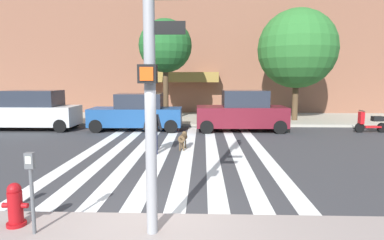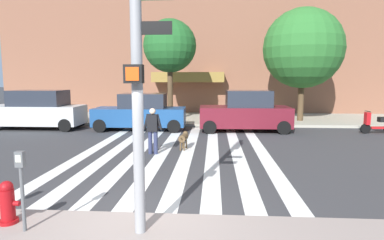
{
  "view_description": "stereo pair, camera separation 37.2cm",
  "coord_description": "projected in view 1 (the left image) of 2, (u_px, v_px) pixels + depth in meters",
  "views": [
    {
      "loc": [
        0.93,
        -5.82,
        2.69
      ],
      "look_at": [
        0.53,
        5.42,
        1.23
      ],
      "focal_mm": 30.33,
      "sensor_mm": 36.0,
      "label": 1
    },
    {
      "loc": [
        1.3,
        -5.8,
        2.69
      ],
      "look_at": [
        0.53,
        5.42,
        1.23
      ],
      "focal_mm": 30.33,
      "sensor_mm": 36.0,
      "label": 2
    }
  ],
  "objects": [
    {
      "name": "sidewalk_far",
      "position": [
        189.0,
        119.0,
        21.02
      ],
      "size": [
        80.0,
        6.0,
        0.15
      ],
      "primitive_type": "cube",
      "color": "#A09B8A",
      "rests_on": "ground_plane"
    },
    {
      "name": "parked_car_behind_first",
      "position": [
        137.0,
        113.0,
        16.7
      ],
      "size": [
        4.71,
        1.97,
        1.9
      ],
      "color": "navy",
      "rests_on": "ground_plane"
    },
    {
      "name": "parking_meter_third_along",
      "position": [
        31.0,
        182.0,
        5.22
      ],
      "size": [
        0.14,
        0.11,
        1.36
      ],
      "color": "#515456",
      "rests_on": "sidewalk_near"
    },
    {
      "name": "fire_hydrant",
      "position": [
        15.0,
        205.0,
        5.57
      ],
      "size": [
        0.44,
        0.32,
        0.76
      ],
      "color": "maroon",
      "rests_on": "sidewalk_near"
    },
    {
      "name": "parked_car_third_in_line",
      "position": [
        242.0,
        112.0,
        16.5
      ],
      "size": [
        4.55,
        2.1,
        2.07
      ],
      "color": "maroon",
      "rests_on": "ground_plane"
    },
    {
      "name": "traffic_light_pole",
      "position": [
        149.0,
        22.0,
        4.89
      ],
      "size": [
        0.74,
        0.46,
        5.8
      ],
      "color": "gray",
      "rests_on": "sidewalk_near"
    },
    {
      "name": "pedestrian_dog_walker",
      "position": [
        153.0,
        128.0,
        11.39
      ],
      "size": [
        0.71,
        0.29,
        1.64
      ],
      "color": "#282D4C",
      "rests_on": "ground_plane"
    },
    {
      "name": "dog_on_leash",
      "position": [
        183.0,
        138.0,
        12.26
      ],
      "size": [
        0.33,
        0.97,
        0.65
      ],
      "color": "brown",
      "rests_on": "ground_plane"
    },
    {
      "name": "street_tree_middle",
      "position": [
        297.0,
        49.0,
        19.16
      ],
      "size": [
        4.66,
        4.66,
        6.59
      ],
      "color": "#4C3823",
      "rests_on": "sidewalk_far"
    },
    {
      "name": "ground_plane",
      "position": [
        178.0,
        150.0,
        12.1
      ],
      "size": [
        160.0,
        160.0,
        0.0
      ],
      "primitive_type": "plane",
      "color": "#353538"
    },
    {
      "name": "parked_scooter",
      "position": [
        371.0,
        123.0,
        16.05
      ],
      "size": [
        1.63,
        0.5,
        1.11
      ],
      "color": "black",
      "rests_on": "ground_plane"
    },
    {
      "name": "street_tree_nearest",
      "position": [
        165.0,
        46.0,
        18.65
      ],
      "size": [
        3.06,
        3.06,
        5.91
      ],
      "color": "#4C3823",
      "rests_on": "sidewalk_far"
    },
    {
      "name": "parked_car_near_curb",
      "position": [
        31.0,
        111.0,
        16.88
      ],
      "size": [
        4.88,
        1.92,
        2.05
      ],
      "color": "#B5B8B7",
      "rests_on": "ground_plane"
    },
    {
      "name": "crosswalk_stripes",
      "position": [
        176.0,
        150.0,
        12.11
      ],
      "size": [
        6.75,
        11.42,
        0.01
      ],
      "color": "silver",
      "rests_on": "ground_plane"
    }
  ]
}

